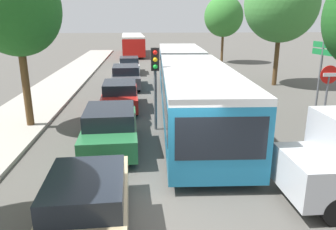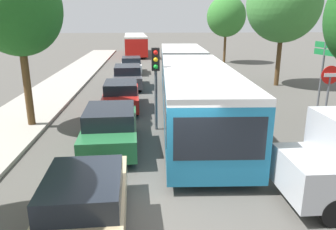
# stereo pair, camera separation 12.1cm
# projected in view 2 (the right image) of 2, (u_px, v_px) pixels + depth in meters

# --- Properties ---
(ground_plane) EXTENTS (200.00, 200.00, 0.00)m
(ground_plane) POSITION_uv_depth(u_px,v_px,m) (171.00, 209.00, 8.07)
(ground_plane) COLOR #4F4C47
(kerb_strip_left) EXTENTS (3.20, 45.78, 0.14)m
(kerb_strip_left) POSITION_uv_depth(u_px,v_px,m) (68.00, 79.00, 24.76)
(kerb_strip_left) COLOR #9E998E
(kerb_strip_left) RESTS_ON ground
(articulated_bus) EXTENTS (3.38, 17.92, 2.65)m
(articulated_bus) POSITION_uv_depth(u_px,v_px,m) (189.00, 79.00, 16.68)
(articulated_bus) COLOR teal
(articulated_bus) RESTS_ON ground
(city_bus_rear) EXTENTS (3.14, 11.68, 2.49)m
(city_bus_rear) POSITION_uv_depth(u_px,v_px,m) (135.00, 43.00, 41.77)
(city_bus_rear) COLOR red
(city_bus_rear) RESTS_ON ground
(queued_car_tan) EXTENTS (1.87, 4.10, 1.40)m
(queued_car_tan) POSITION_uv_depth(u_px,v_px,m) (85.00, 204.00, 7.00)
(queued_car_tan) COLOR tan
(queued_car_tan) RESTS_ON ground
(queued_car_green) EXTENTS (2.01, 4.40, 1.51)m
(queued_car_green) POSITION_uv_depth(u_px,v_px,m) (111.00, 127.00, 11.73)
(queued_car_green) COLOR #236638
(queued_car_green) RESTS_ON ground
(queued_car_red) EXTENTS (1.91, 4.20, 1.44)m
(queued_car_red) POSITION_uv_depth(u_px,v_px,m) (121.00, 95.00, 16.76)
(queued_car_red) COLOR #B21E19
(queued_car_red) RESTS_ON ground
(queued_car_graphite) EXTENTS (2.00, 4.40, 1.50)m
(queued_car_graphite) POSITION_uv_depth(u_px,v_px,m) (128.00, 76.00, 21.97)
(queued_car_graphite) COLOR #47474C
(queued_car_graphite) RESTS_ON ground
(queued_car_white) EXTENTS (1.82, 3.99, 1.37)m
(queued_car_white) POSITION_uv_depth(u_px,v_px,m) (131.00, 65.00, 27.87)
(queued_car_white) COLOR white
(queued_car_white) RESTS_ON ground
(traffic_light) EXTENTS (0.33, 0.36, 3.40)m
(traffic_light) POSITION_uv_depth(u_px,v_px,m) (156.00, 71.00, 13.16)
(traffic_light) COLOR #56595E
(traffic_light) RESTS_ON ground
(no_entry_sign) EXTENTS (0.70, 0.08, 2.82)m
(no_entry_sign) POSITION_uv_depth(u_px,v_px,m) (328.00, 90.00, 12.50)
(no_entry_sign) COLOR #56595E
(no_entry_sign) RESTS_ON ground
(direction_sign_post) EXTENTS (0.35, 1.38, 3.60)m
(direction_sign_post) POSITION_uv_depth(u_px,v_px,m) (323.00, 61.00, 15.74)
(direction_sign_post) COLOR #56595E
(direction_sign_post) RESTS_ON ground
(tree_left_mid) EXTENTS (3.43, 3.43, 6.69)m
(tree_left_mid) POSITION_uv_depth(u_px,v_px,m) (18.00, 10.00, 12.77)
(tree_left_mid) COLOR #51381E
(tree_left_mid) RESTS_ON ground
(tree_right_mid) EXTENTS (4.82, 4.82, 7.93)m
(tree_right_mid) POSITION_uv_depth(u_px,v_px,m) (283.00, 6.00, 21.40)
(tree_right_mid) COLOR #51381E
(tree_right_mid) RESTS_ON ground
(tree_right_far) EXTENTS (3.93, 3.93, 6.73)m
(tree_right_far) POSITION_uv_depth(u_px,v_px,m) (227.00, 17.00, 33.22)
(tree_right_far) COLOR #51381E
(tree_right_far) RESTS_ON ground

